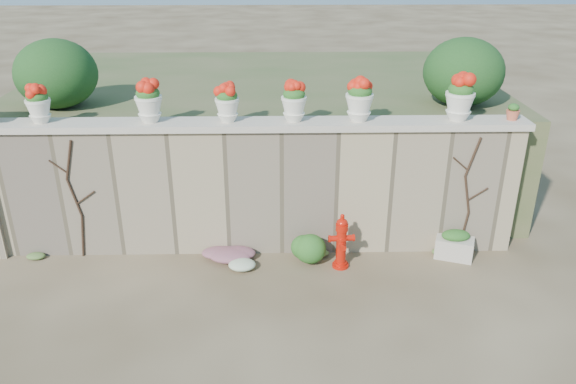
{
  "coord_description": "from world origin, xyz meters",
  "views": [
    {
      "loc": [
        0.35,
        -6.09,
        4.48
      ],
      "look_at": [
        0.5,
        1.4,
        1.14
      ],
      "focal_mm": 35.0,
      "sensor_mm": 36.0,
      "label": 1
    }
  ],
  "objects_px": {
    "fire_hydrant": "(341,241)",
    "planter_box": "(454,245)",
    "urn_pot_0": "(38,104)",
    "terracotta_pot": "(513,113)"
  },
  "relations": [
    {
      "from": "planter_box",
      "to": "terracotta_pot",
      "type": "xyz_separation_m",
      "value": [
        0.73,
        0.38,
        1.99
      ]
    },
    {
      "from": "urn_pot_0",
      "to": "terracotta_pot",
      "type": "relative_size",
      "value": 2.37
    },
    {
      "from": "fire_hydrant",
      "to": "urn_pot_0",
      "type": "bearing_deg",
      "value": 167.85
    },
    {
      "from": "fire_hydrant",
      "to": "planter_box",
      "type": "distance_m",
      "value": 1.81
    },
    {
      "from": "fire_hydrant",
      "to": "terracotta_pot",
      "type": "bearing_deg",
      "value": 9.89
    },
    {
      "from": "planter_box",
      "to": "urn_pot_0",
      "type": "height_order",
      "value": "urn_pot_0"
    },
    {
      "from": "fire_hydrant",
      "to": "terracotta_pot",
      "type": "distance_m",
      "value": 3.13
    },
    {
      "from": "planter_box",
      "to": "urn_pot_0",
      "type": "distance_m",
      "value": 6.51
    },
    {
      "from": "urn_pot_0",
      "to": "fire_hydrant",
      "type": "bearing_deg",
      "value": -8.14
    },
    {
      "from": "fire_hydrant",
      "to": "planter_box",
      "type": "height_order",
      "value": "fire_hydrant"
    }
  ]
}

